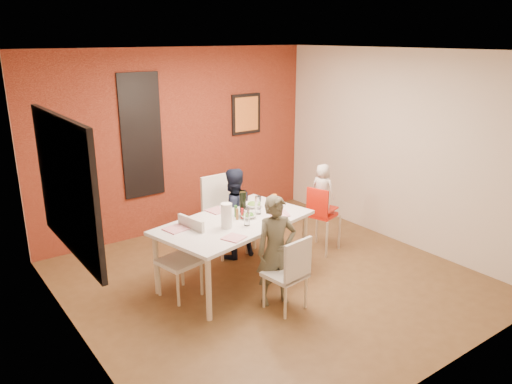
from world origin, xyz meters
TOP-DOWN VIEW (x-y plane):
  - ground at (0.00, 0.00)m, footprint 4.50×4.50m
  - ceiling at (0.00, 0.00)m, footprint 4.50×4.50m
  - wall_back at (0.00, 2.25)m, footprint 4.50×0.02m
  - wall_front at (0.00, -2.25)m, footprint 4.50×0.02m
  - wall_left at (-2.25, 0.00)m, footprint 0.02×4.50m
  - wall_right at (2.25, 0.00)m, footprint 0.02×4.50m
  - brick_accent_wall at (0.00, 2.23)m, footprint 4.50×0.02m
  - picture_window_frame at (-2.22, 0.20)m, footprint 0.05×1.70m
  - picture_window_pane at (-2.21, 0.20)m, footprint 0.02×1.55m
  - glassblock_strip at (-0.60, 2.21)m, footprint 0.55×0.03m
  - glassblock_surround at (-0.60, 2.21)m, footprint 0.60×0.03m
  - art_print_frame at (1.20, 2.21)m, footprint 0.54×0.03m
  - art_print_canvas at (1.20, 2.19)m, footprint 0.44×0.01m
  - dining_table at (-0.34, 0.27)m, footprint 2.02×1.40m
  - chair_near at (-0.26, -0.68)m, footprint 0.44×0.44m
  - chair_far at (0.02, 1.10)m, footprint 0.49×0.49m
  - chair_left at (-0.98, 0.33)m, footprint 0.49×0.49m
  - high_chair at (1.08, 0.28)m, footprint 0.48×0.48m
  - child_near at (-0.27, -0.44)m, footprint 0.52×0.42m
  - child_far at (0.02, 0.84)m, footprint 0.61×0.48m
  - toddler at (1.10, 0.30)m, footprint 0.31×0.39m
  - plate_near_left at (-0.64, -0.17)m, footprint 0.27×0.27m
  - plate_far_mid at (-0.32, 0.68)m, footprint 0.26×0.26m
  - plate_near_right at (0.22, 0.13)m, footprint 0.30×0.30m
  - plate_far_left at (-1.03, 0.42)m, footprint 0.27×0.27m
  - salad_bowl_a at (-0.15, 0.26)m, footprint 0.25×0.25m
  - salad_bowl_b at (0.12, 0.53)m, footprint 0.22×0.22m
  - wine_bottle at (-0.16, 0.35)m, footprint 0.08×0.08m
  - wine_glass_a at (-0.31, 0.06)m, footprint 0.07×0.07m
  - wine_glass_b at (0.03, 0.30)m, footprint 0.08×0.08m
  - paper_towel_roll at (-0.53, 0.14)m, footprint 0.13×0.13m
  - condiment_red at (-0.22, 0.28)m, footprint 0.03×0.03m
  - condiment_green at (-0.25, 0.36)m, footprint 0.04×0.04m
  - condiment_brown at (-0.29, 0.28)m, footprint 0.03×0.03m
  - sippy_cup at (0.45, 0.51)m, footprint 0.07×0.07m

SIDE VIEW (x-z plane):
  - ground at x=0.00m, z-range 0.00..0.00m
  - chair_near at x=-0.26m, z-range 0.05..0.90m
  - chair_left at x=-0.98m, z-range 0.05..0.95m
  - high_chair at x=1.08m, z-range 0.09..1.02m
  - chair_far at x=0.02m, z-range 0.06..1.12m
  - child_far at x=0.02m, z-range 0.00..1.22m
  - child_near at x=-0.27m, z-range 0.00..1.24m
  - dining_table at x=-0.34m, z-range 0.32..1.08m
  - plate_near_left at x=-0.64m, z-range 0.77..0.78m
  - plate_far_left at x=-1.03m, z-range 0.77..0.78m
  - plate_far_mid at x=-0.32m, z-range 0.77..0.78m
  - plate_near_right at x=0.22m, z-range 0.77..0.78m
  - salad_bowl_a at x=-0.15m, z-range 0.77..0.82m
  - salad_bowl_b at x=0.12m, z-range 0.77..0.82m
  - sippy_cup at x=0.45m, z-range 0.77..0.88m
  - condiment_red at x=-0.22m, z-range 0.77..0.89m
  - condiment_brown at x=-0.29m, z-range 0.77..0.90m
  - condiment_green at x=-0.25m, z-range 0.77..0.91m
  - wine_glass_a at x=-0.31m, z-range 0.77..0.97m
  - wine_glass_b at x=0.03m, z-range 0.77..0.99m
  - toddler at x=1.10m, z-range 0.54..1.23m
  - paper_towel_roll at x=-0.53m, z-range 0.77..1.05m
  - wine_bottle at x=-0.16m, z-range 0.77..1.07m
  - wall_back at x=0.00m, z-range 0.00..2.70m
  - wall_front at x=0.00m, z-range 0.00..2.70m
  - wall_left at x=-2.25m, z-range 0.00..2.70m
  - wall_right at x=2.25m, z-range 0.00..2.70m
  - brick_accent_wall at x=0.00m, z-range 0.00..2.70m
  - glassblock_strip at x=-0.60m, z-range 0.65..2.35m
  - glassblock_surround at x=-0.60m, z-range 0.62..2.38m
  - picture_window_frame at x=-2.22m, z-range 0.90..2.20m
  - picture_window_pane at x=-2.21m, z-range 0.98..2.12m
  - art_print_frame at x=1.20m, z-range 1.33..1.97m
  - art_print_canvas at x=1.20m, z-range 1.38..1.92m
  - ceiling at x=0.00m, z-range 2.69..2.71m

